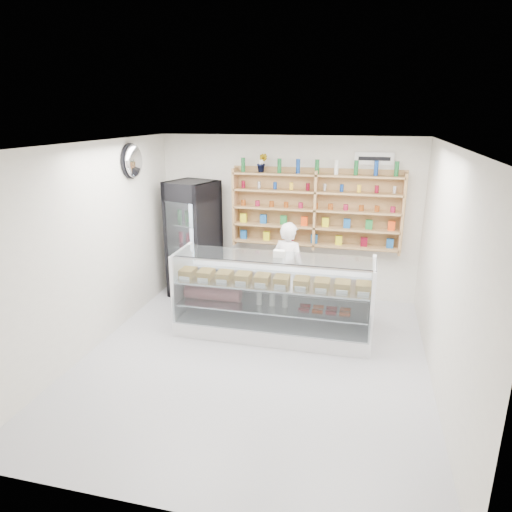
# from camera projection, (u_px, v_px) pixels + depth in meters

# --- Properties ---
(room) EXTENTS (5.00, 5.00, 5.00)m
(room) POSITION_uv_depth(u_px,v_px,m) (253.00, 261.00, 5.65)
(room) COLOR #9E9DA2
(room) RESTS_ON ground
(display_counter) EXTENTS (2.83, 0.85, 1.23)m
(display_counter) POSITION_uv_depth(u_px,v_px,m) (273.00, 313.00, 6.69)
(display_counter) COLOR white
(display_counter) RESTS_ON floor
(shop_worker) EXTENTS (0.65, 0.55, 1.53)m
(shop_worker) POSITION_uv_depth(u_px,v_px,m) (288.00, 269.00, 7.30)
(shop_worker) COLOR white
(shop_worker) RESTS_ON floor
(drinks_cooler) EXTENTS (0.92, 0.91, 2.05)m
(drinks_cooler) POSITION_uv_depth(u_px,v_px,m) (194.00, 240.00, 7.98)
(drinks_cooler) COLOR black
(drinks_cooler) RESTS_ON floor
(wall_shelving) EXTENTS (2.84, 0.28, 1.33)m
(wall_shelving) POSITION_uv_depth(u_px,v_px,m) (315.00, 210.00, 7.65)
(wall_shelving) COLOR tan
(wall_shelving) RESTS_ON back_wall
(potted_plant) EXTENTS (0.17, 0.14, 0.32)m
(potted_plant) POSITION_uv_depth(u_px,v_px,m) (262.00, 163.00, 7.63)
(potted_plant) COLOR #1E6626
(potted_plant) RESTS_ON wall_shelving
(security_mirror) EXTENTS (0.15, 0.50, 0.50)m
(security_mirror) POSITION_uv_depth(u_px,v_px,m) (134.00, 161.00, 6.94)
(security_mirror) COLOR silver
(security_mirror) RESTS_ON left_wall
(wall_sign) EXTENTS (0.62, 0.03, 0.20)m
(wall_sign) POSITION_uv_depth(u_px,v_px,m) (374.00, 159.00, 7.32)
(wall_sign) COLOR white
(wall_sign) RESTS_ON back_wall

